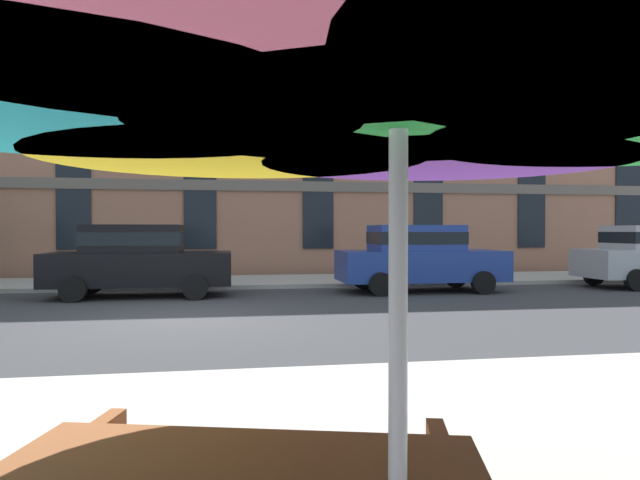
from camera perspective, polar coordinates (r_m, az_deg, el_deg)
ground_plane at (r=10.84m, az=-14.21°, el=-7.75°), size 120.00×120.00×0.00m
sidewalk_far at (r=17.57m, az=-12.38°, el=-4.21°), size 56.00×3.60×0.12m
apartment_building at (r=26.12m, az=-11.50°, el=11.44°), size 36.90×12.08×12.80m
sedan_black at (r=14.55m, az=-17.96°, el=-1.79°), size 4.40×1.98×1.78m
sedan_blue at (r=15.27m, az=10.02°, el=-1.63°), size 4.40×1.98×1.78m
patio_umbrella at (r=1.83m, az=7.99°, el=17.73°), size 3.70×3.44×2.45m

